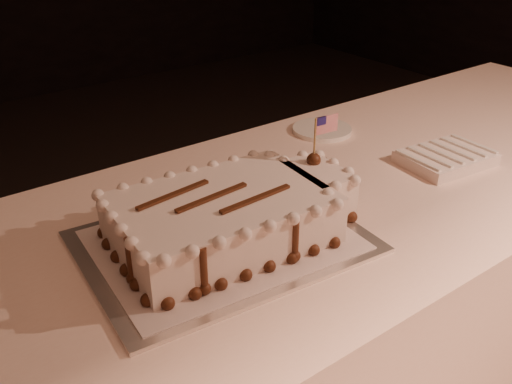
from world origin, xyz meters
TOP-DOWN VIEW (x-y plane):
  - banquet_table at (0.00, 0.60)m, footprint 2.40×0.80m
  - cake_board at (-0.37, 0.55)m, footprint 0.55×0.43m
  - doily at (-0.37, 0.55)m, footprint 0.49×0.39m
  - sheet_cake at (-0.34, 0.55)m, footprint 0.50×0.31m
  - napkin_stack at (0.28, 0.52)m, footprint 0.23×0.18m
  - side_plate at (0.17, 0.86)m, footprint 0.16×0.16m

SIDE VIEW (x-z plane):
  - banquet_table at x=0.00m, z-range 0.00..0.75m
  - cake_board at x=-0.37m, z-range 0.75..0.76m
  - side_plate at x=0.17m, z-range 0.75..0.76m
  - doily at x=-0.37m, z-range 0.76..0.76m
  - napkin_stack at x=0.28m, z-range 0.75..0.78m
  - sheet_cake at x=-0.34m, z-range 0.71..0.90m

